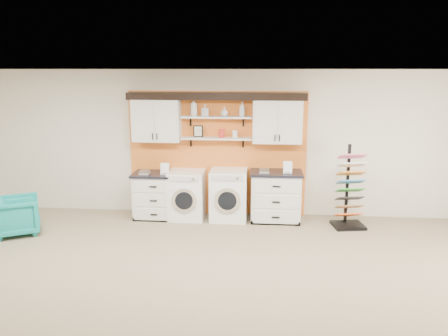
# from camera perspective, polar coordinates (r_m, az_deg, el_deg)

# --- Properties ---
(floor) EXTENTS (10.00, 10.00, 0.00)m
(floor) POSITION_cam_1_polar(r_m,az_deg,el_deg) (5.18, -5.39, -20.07)
(floor) COLOR #88755B
(floor) RESTS_ON ground
(ceiling) EXTENTS (10.00, 10.00, 0.00)m
(ceiling) POSITION_cam_1_polar(r_m,az_deg,el_deg) (4.35, -6.18, 12.62)
(ceiling) COLOR white
(ceiling) RESTS_ON wall_back
(wall_back) EXTENTS (10.00, 0.00, 10.00)m
(wall_back) POSITION_cam_1_polar(r_m,az_deg,el_deg) (8.43, -0.87, 3.24)
(wall_back) COLOR beige
(wall_back) RESTS_ON floor
(accent_panel) EXTENTS (3.40, 0.07, 2.40)m
(accent_panel) POSITION_cam_1_polar(r_m,az_deg,el_deg) (8.44, -0.89, 1.86)
(accent_panel) COLOR orange
(accent_panel) RESTS_ON wall_back
(upper_cabinet_left) EXTENTS (0.90, 0.35, 0.84)m
(upper_cabinet_left) POSITION_cam_1_polar(r_m,az_deg,el_deg) (8.35, -8.81, 6.32)
(upper_cabinet_left) COLOR silver
(upper_cabinet_left) RESTS_ON wall_back
(upper_cabinet_right) EXTENTS (0.90, 0.35, 0.84)m
(upper_cabinet_right) POSITION_cam_1_polar(r_m,az_deg,el_deg) (8.13, 6.98, 6.20)
(upper_cabinet_right) COLOR silver
(upper_cabinet_right) RESTS_ON wall_back
(shelf_lower) EXTENTS (1.32, 0.28, 0.03)m
(shelf_lower) POSITION_cam_1_polar(r_m,az_deg,el_deg) (8.22, -1.01, 3.90)
(shelf_lower) COLOR silver
(shelf_lower) RESTS_ON wall_back
(shelf_upper) EXTENTS (1.32, 0.28, 0.03)m
(shelf_upper) POSITION_cam_1_polar(r_m,az_deg,el_deg) (8.16, -1.02, 6.67)
(shelf_upper) COLOR silver
(shelf_upper) RESTS_ON wall_back
(crown_molding) EXTENTS (3.30, 0.41, 0.13)m
(crown_molding) POSITION_cam_1_polar(r_m,az_deg,el_deg) (8.14, -1.02, 9.46)
(crown_molding) COLOR black
(crown_molding) RESTS_ON wall_back
(picture_frame) EXTENTS (0.18, 0.02, 0.22)m
(picture_frame) POSITION_cam_1_polar(r_m,az_deg,el_deg) (8.29, -3.39, 4.83)
(picture_frame) COLOR black
(picture_frame) RESTS_ON shelf_lower
(canister_red) EXTENTS (0.11, 0.11, 0.16)m
(canister_red) POSITION_cam_1_polar(r_m,az_deg,el_deg) (8.19, -0.31, 4.54)
(canister_red) COLOR red
(canister_red) RESTS_ON shelf_lower
(canister_cream) EXTENTS (0.10, 0.10, 0.14)m
(canister_cream) POSITION_cam_1_polar(r_m,az_deg,el_deg) (8.18, 1.44, 4.45)
(canister_cream) COLOR silver
(canister_cream) RESTS_ON shelf_lower
(base_cabinet_left) EXTENTS (0.89, 0.66, 0.88)m
(base_cabinet_left) POSITION_cam_1_polar(r_m,az_deg,el_deg) (8.49, -8.71, -3.51)
(base_cabinet_left) COLOR silver
(base_cabinet_left) RESTS_ON floor
(base_cabinet_right) EXTENTS (0.97, 0.66, 0.95)m
(base_cabinet_right) POSITION_cam_1_polar(r_m,az_deg,el_deg) (8.26, 6.75, -3.67)
(base_cabinet_right) COLOR silver
(base_cabinet_right) RESTS_ON floor
(washer) EXTENTS (0.66, 0.71, 0.92)m
(washer) POSITION_cam_1_polar(r_m,az_deg,el_deg) (8.37, -4.85, -3.49)
(washer) COLOR white
(washer) RESTS_ON floor
(dryer) EXTENTS (0.69, 0.71, 0.96)m
(dryer) POSITION_cam_1_polar(r_m,az_deg,el_deg) (8.27, 0.61, -3.51)
(dryer) COLOR white
(dryer) RESTS_ON floor
(sample_rack) EXTENTS (0.61, 0.54, 1.50)m
(sample_rack) POSITION_cam_1_polar(r_m,az_deg,el_deg) (8.19, 16.03, -4.10)
(sample_rack) COLOR black
(sample_rack) RESTS_ON floor
(armchair) EXTENTS (0.95, 0.94, 0.65)m
(armchair) POSITION_cam_1_polar(r_m,az_deg,el_deg) (8.40, -25.37, -5.63)
(armchair) COLOR #118886
(armchair) RESTS_ON floor
(soap_bottle_a) EXTENTS (0.18, 0.18, 0.33)m
(soap_bottle_a) POSITION_cam_1_polar(r_m,az_deg,el_deg) (8.20, -3.96, 7.93)
(soap_bottle_a) COLOR silver
(soap_bottle_a) RESTS_ON shelf_upper
(soap_bottle_b) EXTENTS (0.14, 0.14, 0.22)m
(soap_bottle_b) POSITION_cam_1_polar(r_m,az_deg,el_deg) (8.18, -2.52, 7.54)
(soap_bottle_b) COLOR silver
(soap_bottle_b) RESTS_ON shelf_upper
(soap_bottle_c) EXTENTS (0.15, 0.15, 0.17)m
(soap_bottle_c) POSITION_cam_1_polar(r_m,az_deg,el_deg) (8.14, 0.05, 7.37)
(soap_bottle_c) COLOR silver
(soap_bottle_c) RESTS_ON shelf_upper
(soap_bottle_d) EXTENTS (0.15, 0.15, 0.27)m
(soap_bottle_d) POSITION_cam_1_polar(r_m,az_deg,el_deg) (8.12, 2.38, 7.70)
(soap_bottle_d) COLOR silver
(soap_bottle_d) RESTS_ON shelf_upper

